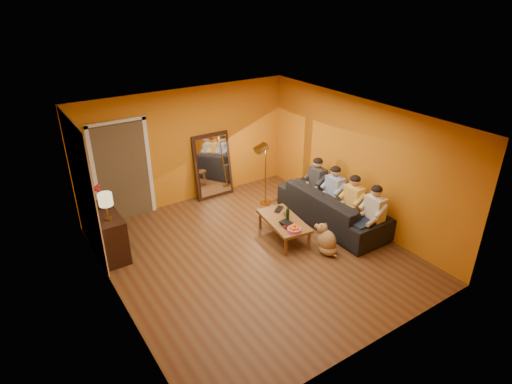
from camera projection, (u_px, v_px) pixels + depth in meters
room_shell at (244, 184)px, 7.72m from camera, size 5.00×5.50×2.60m
white_accent at (83, 190)px, 7.53m from camera, size 0.02×1.90×2.58m
doorway_recess at (121, 170)px, 8.93m from camera, size 1.06×0.30×2.10m
door_jamb_left at (95, 179)px, 8.56m from camera, size 0.08×0.06×2.20m
door_jamb_right at (149, 166)px, 9.12m from camera, size 0.08×0.06×2.20m
door_header at (115, 122)px, 8.37m from camera, size 1.22×0.06×0.08m
mirror_frame at (213, 166)px, 9.92m from camera, size 0.92×0.27×1.51m
mirror_glass at (214, 166)px, 9.89m from camera, size 0.78×0.21×1.35m
sideboard at (108, 233)px, 7.88m from camera, size 0.44×1.18×0.85m
table_lamp at (107, 207)px, 7.36m from camera, size 0.24×0.24×0.51m
sofa at (332, 207)px, 8.92m from camera, size 2.53×0.99×0.74m
coffee_table at (284, 229)px, 8.43m from camera, size 0.79×1.30×0.42m
floor_lamp at (265, 175)px, 9.53m from camera, size 0.32×0.26×1.44m
dog at (327, 239)px, 7.94m from camera, size 0.45×0.58×0.60m
person_far_left at (374, 214)px, 8.13m from camera, size 0.70×0.44×1.22m
person_mid_left at (353, 203)px, 8.54m from camera, size 0.70×0.44×1.22m
person_mid_right at (334, 193)px, 8.96m from camera, size 0.70×0.44×1.22m
person_far_right at (317, 184)px, 9.37m from camera, size 0.70×0.44×1.22m
fruit_bowl at (294, 227)px, 7.92m from camera, size 0.26×0.26×0.16m
wine_bottle at (288, 213)px, 8.26m from camera, size 0.07×0.07×0.31m
tumbler at (285, 213)px, 8.46m from camera, size 0.12×0.12×0.10m
laptop at (281, 210)px, 8.68m from camera, size 0.35×0.33×0.02m
book_lower at (283, 226)px, 8.09m from camera, size 0.24×0.30×0.03m
book_mid at (283, 225)px, 8.10m from camera, size 0.22×0.26×0.02m
book_upper at (283, 224)px, 8.07m from camera, size 0.22×0.27×0.02m
vase at (99, 203)px, 7.84m from camera, size 0.19×0.19×0.19m
flowers at (97, 190)px, 7.72m from camera, size 0.17×0.17×0.48m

